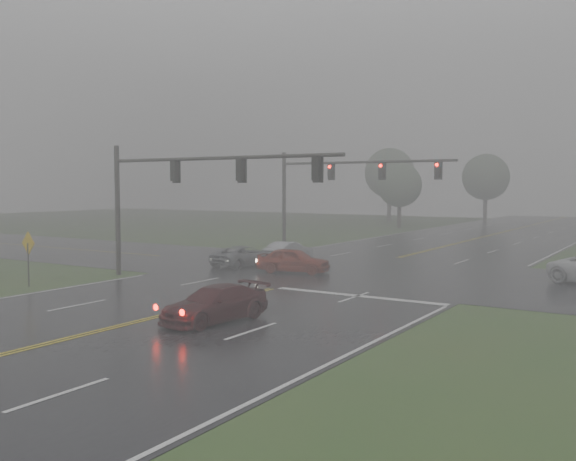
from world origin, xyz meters
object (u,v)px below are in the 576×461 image
Objects in this scene: car_grey at (244,266)px; sedan_silver at (288,262)px; sedan_red at (294,273)px; sedan_maroon at (215,322)px; signal_gantry_far at (333,181)px; signal_gantry_near at (178,184)px.

sedan_silver is at bearing -98.78° from car_grey.
sedan_red is 5.58m from sedan_silver.
sedan_silver is (-3.22, 4.55, 0.00)m from sedan_red.
sedan_red reaches higher than car_grey.
car_grey is (-4.24, 0.97, 0.00)m from sedan_red.
car_grey is (-8.81, 13.95, 0.00)m from sedan_maroon.
car_grey is at bearing -93.11° from signal_gantry_far.
sedan_red is at bearing 127.72° from sedan_silver.
sedan_silver is 0.28× the size of signal_gantry_near.
signal_gantry_far reaches higher than signal_gantry_near.
signal_gantry_near is at bearing 137.37° from sedan_red.
sedan_red is 4.35m from car_grey.
car_grey is 0.33× the size of signal_gantry_far.
sedan_maroon is 1.13× the size of sedan_silver.
signal_gantry_far is at bearing 5.43° from sedan_red.
sedan_red is at bearing 118.00° from sedan_maroon.
sedan_silver is (-7.78, 17.53, 0.00)m from sedan_maroon.
sedan_maroon is 0.32× the size of signal_gantry_far.
car_grey is 11.93m from signal_gantry_far.
signal_gantry_far is (-3.67, 11.58, 5.43)m from sedan_red.
sedan_silver is 8.89m from signal_gantry_far.
sedan_maroon is 0.99× the size of car_grey.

